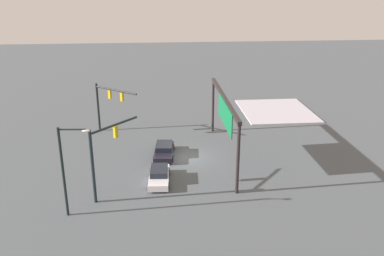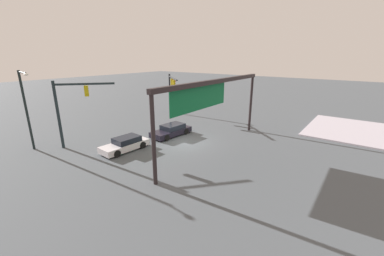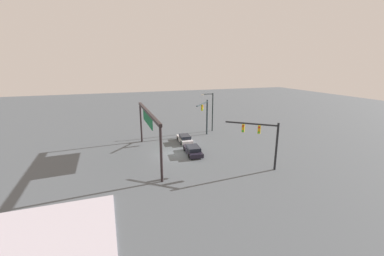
% 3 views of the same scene
% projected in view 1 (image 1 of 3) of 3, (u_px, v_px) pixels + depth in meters
% --- Properties ---
extents(ground_plane, '(162.20, 162.20, 0.00)m').
position_uv_depth(ground_plane, '(187.00, 158.00, 40.84)').
color(ground_plane, '#4A5056').
extents(sidewalk_corner, '(10.84, 9.24, 0.15)m').
position_uv_depth(sidewalk_corner, '(276.00, 111.00, 55.33)').
color(sidewalk_corner, '#B3ACB9').
rests_on(sidewalk_corner, ground).
extents(traffic_signal_near_corner, '(4.01, 3.54, 6.16)m').
position_uv_depth(traffic_signal_near_corner, '(102.00, 151.00, 32.11)').
color(traffic_signal_near_corner, black).
rests_on(traffic_signal_near_corner, ground).
extents(traffic_signal_opposite_side, '(4.07, 4.88, 5.70)m').
position_uv_depth(traffic_signal_opposite_side, '(107.00, 100.00, 46.13)').
color(traffic_signal_opposite_side, black).
rests_on(traffic_signal_opposite_side, ground).
extents(streetlamp_curved_arm, '(0.43, 2.36, 7.06)m').
position_uv_depth(streetlamp_curved_arm, '(66.00, 165.00, 29.49)').
color(streetlamp_curved_arm, black).
rests_on(streetlamp_curved_arm, ground).
extents(overhead_sign_gantry, '(15.35, 0.43, 6.34)m').
position_uv_depth(overhead_sign_gantry, '(224.00, 110.00, 38.81)').
color(overhead_sign_gantry, black).
rests_on(overhead_sign_gantry, ground).
extents(sedan_car_approaching, '(4.43, 2.01, 1.21)m').
position_uv_depth(sedan_car_approaching, '(159.00, 176.00, 35.85)').
color(sedan_car_approaching, silver).
rests_on(sedan_car_approaching, ground).
extents(sedan_car_waiting_far, '(4.71, 2.23, 1.21)m').
position_uv_depth(sedan_car_waiting_far, '(164.00, 150.00, 41.16)').
color(sedan_car_waiting_far, black).
rests_on(sedan_car_waiting_far, ground).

